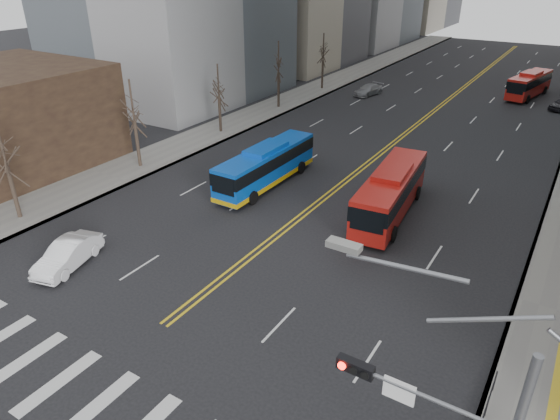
% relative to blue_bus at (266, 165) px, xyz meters
% --- Properties ---
extents(ground, '(220.00, 220.00, 0.00)m').
position_rel_blue_bus_xyz_m(ground, '(4.97, -21.61, -1.65)').
color(ground, black).
extents(sidewalk_left, '(5.00, 130.00, 0.15)m').
position_rel_blue_bus_xyz_m(sidewalk_left, '(-11.53, 23.39, -1.57)').
color(sidewalk_left, gray).
rests_on(sidewalk_left, ground).
extents(crosswalk, '(26.70, 4.00, 0.01)m').
position_rel_blue_bus_xyz_m(crosswalk, '(4.97, -21.61, -1.64)').
color(crosswalk, silver).
rests_on(crosswalk, ground).
extents(centerline, '(0.55, 100.00, 0.01)m').
position_rel_blue_bus_xyz_m(centerline, '(4.97, 33.39, -1.64)').
color(centerline, gold).
rests_on(centerline, ground).
extents(street_trees, '(35.20, 47.20, 7.60)m').
position_rel_blue_bus_xyz_m(street_trees, '(-2.20, 12.94, 3.22)').
color(street_trees, '#30251D').
rests_on(street_trees, ground).
extents(blue_bus, '(2.58, 10.71, 3.15)m').
position_rel_blue_bus_xyz_m(blue_bus, '(0.00, 0.00, 0.00)').
color(blue_bus, blue).
rests_on(blue_bus, ground).
extents(red_bus_near, '(3.48, 10.76, 3.37)m').
position_rel_blue_bus_xyz_m(red_bus_near, '(9.95, 0.11, 0.23)').
color(red_bus_near, '#B41913').
rests_on(red_bus_near, ground).
extents(red_bus_far, '(4.07, 10.14, 3.17)m').
position_rel_blue_bus_xyz_m(red_bus_far, '(13.04, 40.38, 0.12)').
color(red_bus_far, '#B41913').
rests_on(red_bus_far, ground).
extents(car_white, '(2.74, 4.88, 1.52)m').
position_rel_blue_bus_xyz_m(car_white, '(-3.24, -15.61, -0.89)').
color(car_white, white).
rests_on(car_white, ground).
extents(car_silver, '(2.81, 4.92, 1.34)m').
position_rel_blue_bus_xyz_m(car_silver, '(-4.46, 30.59, -0.98)').
color(car_silver, '#9B9BA0').
rests_on(car_silver, ground).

